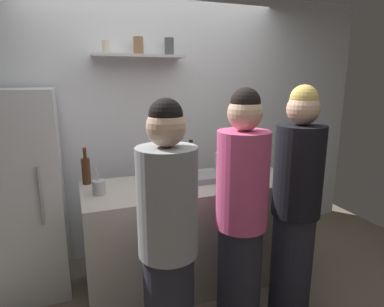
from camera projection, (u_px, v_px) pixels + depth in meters
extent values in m
cube|color=white|center=(155.00, 125.00, 3.29)|extent=(4.80, 0.10, 2.60)
cube|color=silver|center=(139.00, 56.00, 2.94)|extent=(0.83, 0.22, 0.02)
cylinder|color=beige|center=(106.00, 47.00, 2.82)|extent=(0.06, 0.06, 0.11)
cylinder|color=olive|center=(138.00, 46.00, 2.92)|extent=(0.09, 0.09, 0.15)
cylinder|color=#4C4C51|center=(169.00, 47.00, 3.02)|extent=(0.09, 0.09, 0.16)
cube|color=silver|center=(20.00, 195.00, 2.61)|extent=(0.65, 0.60, 1.69)
cylinder|color=#99999E|center=(40.00, 196.00, 2.36)|extent=(0.02, 0.02, 0.45)
cube|color=#B7B2A8|center=(192.00, 232.00, 2.84)|extent=(1.80, 0.72, 0.91)
cube|color=gray|center=(208.00, 177.00, 2.78)|extent=(0.34, 0.24, 0.05)
cylinder|color=#B2B2B7|center=(99.00, 187.00, 2.44)|extent=(0.10, 0.10, 0.11)
cylinder|color=silver|center=(98.00, 179.00, 2.43)|extent=(0.02, 0.04, 0.16)
cylinder|color=silver|center=(95.00, 179.00, 2.42)|extent=(0.01, 0.05, 0.18)
cylinder|color=silver|center=(97.00, 179.00, 2.42)|extent=(0.01, 0.05, 0.17)
cylinder|color=silver|center=(98.00, 178.00, 2.42)|extent=(0.05, 0.02, 0.18)
cylinder|color=silver|center=(98.00, 181.00, 2.43)|extent=(0.02, 0.02, 0.15)
cylinder|color=silver|center=(95.00, 178.00, 2.43)|extent=(0.02, 0.04, 0.19)
cylinder|color=silver|center=(95.00, 179.00, 2.42)|extent=(0.01, 0.02, 0.18)
cylinder|color=#19471E|center=(191.00, 162.00, 2.95)|extent=(0.08, 0.08, 0.22)
cylinder|color=#19471E|center=(191.00, 146.00, 2.92)|extent=(0.03, 0.03, 0.08)
cylinder|color=black|center=(191.00, 141.00, 2.91)|extent=(0.04, 0.04, 0.02)
cylinder|color=#472814|center=(86.00, 171.00, 2.67)|extent=(0.07, 0.07, 0.22)
cylinder|color=#472814|center=(85.00, 154.00, 2.64)|extent=(0.03, 0.03, 0.07)
cylinder|color=maroon|center=(84.00, 149.00, 2.63)|extent=(0.03, 0.03, 0.02)
cylinder|color=silver|center=(219.00, 162.00, 3.03)|extent=(0.08, 0.08, 0.18)
cylinder|color=silver|center=(219.00, 151.00, 3.00)|extent=(0.05, 0.05, 0.03)
cylinder|color=#268C3F|center=(219.00, 149.00, 3.00)|extent=(0.05, 0.05, 0.02)
cylinder|color=#262633|center=(291.00, 264.00, 2.42)|extent=(0.30, 0.30, 0.81)
cylinder|color=black|center=(298.00, 171.00, 2.26)|extent=(0.34, 0.34, 0.64)
sphere|color=#D8AD8C|center=(303.00, 109.00, 2.16)|extent=(0.22, 0.22, 0.22)
sphere|color=#D8B759|center=(304.00, 99.00, 2.14)|extent=(0.19, 0.19, 0.19)
cylinder|color=gray|center=(167.00, 202.00, 1.79)|extent=(0.34, 0.34, 0.62)
sphere|color=#D8AD8C|center=(166.00, 127.00, 1.70)|extent=(0.21, 0.21, 0.21)
sphere|color=black|center=(166.00, 115.00, 1.68)|extent=(0.18, 0.18, 0.18)
cylinder|color=#262633|center=(239.00, 279.00, 2.25)|extent=(0.30, 0.30, 0.81)
cylinder|color=#D14C7F|center=(243.00, 180.00, 2.08)|extent=(0.34, 0.34, 0.64)
sphere|color=#D8AD8C|center=(245.00, 113.00, 1.98)|extent=(0.22, 0.22, 0.22)
sphere|color=black|center=(245.00, 102.00, 1.97)|extent=(0.19, 0.19, 0.19)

